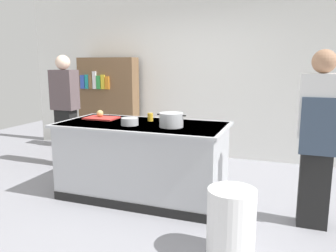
{
  "coord_description": "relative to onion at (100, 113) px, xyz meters",
  "views": [
    {
      "loc": [
        1.59,
        -3.52,
        1.59
      ],
      "look_at": [
        0.25,
        0.2,
        0.85
      ],
      "focal_mm": 35.7,
      "sensor_mm": 36.0,
      "label": 1
    }
  ],
  "objects": [
    {
      "name": "ground_plane",
      "position": [
        0.66,
        -0.16,
        -0.96
      ],
      "size": [
        10.0,
        10.0,
        0.0
      ],
      "primitive_type": "plane",
      "color": "gray"
    },
    {
      "name": "back_wall",
      "position": [
        0.66,
        1.94,
        0.54
      ],
      "size": [
        6.4,
        0.12,
        3.0
      ],
      "primitive_type": "cube",
      "color": "white",
      "rests_on": "ground_plane"
    },
    {
      "name": "counter_island",
      "position": [
        0.66,
        -0.16,
        -0.5
      ],
      "size": [
        1.98,
        0.98,
        0.9
      ],
      "color": "#B7BABF",
      "rests_on": "ground_plane"
    },
    {
      "name": "cutting_board",
      "position": [
        0.04,
        -0.03,
        -0.05
      ],
      "size": [
        0.4,
        0.28,
        0.02
      ],
      "primitive_type": "cube",
      "color": "red",
      "rests_on": "counter_island"
    },
    {
      "name": "onion",
      "position": [
        0.0,
        0.0,
        0.0
      ],
      "size": [
        0.09,
        0.09,
        0.09
      ],
      "primitive_type": "sphere",
      "color": "tan",
      "rests_on": "cutting_board"
    },
    {
      "name": "stock_pot",
      "position": [
        1.06,
        -0.25,
        0.02
      ],
      "size": [
        0.33,
        0.27,
        0.16
      ],
      "color": "#B7BABF",
      "rests_on": "counter_island"
    },
    {
      "name": "mixing_bowl",
      "position": [
        0.58,
        -0.31,
        -0.02
      ],
      "size": [
        0.2,
        0.2,
        0.08
      ],
      "primitive_type": "cylinder",
      "color": "#B7BABF",
      "rests_on": "counter_island"
    },
    {
      "name": "juice_cup",
      "position": [
        0.69,
        0.02,
        -0.01
      ],
      "size": [
        0.07,
        0.07,
        0.1
      ],
      "primitive_type": "cylinder",
      "color": "yellow",
      "rests_on": "counter_island"
    },
    {
      "name": "trash_bin",
      "position": [
        1.88,
        -1.1,
        -0.67
      ],
      "size": [
        0.4,
        0.4,
        0.59
      ],
      "primitive_type": "cylinder",
      "color": "white",
      "rests_on": "ground_plane"
    },
    {
      "name": "person_chef",
      "position": [
        2.55,
        -0.28,
        -0.05
      ],
      "size": [
        0.38,
        0.25,
        1.72
      ],
      "rotation": [
        0.0,
        0.0,
        1.88
      ],
      "color": "black",
      "rests_on": "ground_plane"
    },
    {
      "name": "person_guest",
      "position": [
        -0.95,
        0.56,
        -0.05
      ],
      "size": [
        0.38,
        0.24,
        1.72
      ],
      "rotation": [
        0.0,
        0.0,
        -1.69
      ],
      "color": "black",
      "rests_on": "ground_plane"
    },
    {
      "name": "bookshelf",
      "position": [
        -0.82,
        1.64,
        -0.11
      ],
      "size": [
        1.1,
        0.31,
        1.7
      ],
      "color": "brown",
      "rests_on": "ground_plane"
    }
  ]
}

